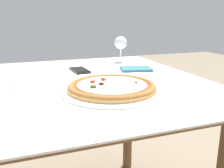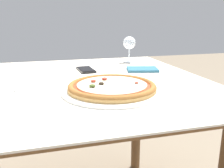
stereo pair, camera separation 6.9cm
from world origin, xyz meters
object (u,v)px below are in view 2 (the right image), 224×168
object	(u,v)px
fork	(15,85)
wine_glass_far_left	(129,44)
cell_phone	(86,70)
dining_table	(75,103)
pizza_plate	(112,88)

from	to	relation	value
fork	wine_glass_far_left	distance (m)	0.71
fork	cell_phone	world-z (taller)	cell_phone
fork	cell_phone	size ratio (longest dim) A/B	1.13
dining_table	cell_phone	size ratio (longest dim) A/B	7.42
wine_glass_far_left	pizza_plate	bearing A→B (deg)	-114.78
fork	cell_phone	bearing A→B (deg)	33.60
dining_table	fork	xyz separation A→B (m)	(-0.23, -0.01, 0.10)
pizza_plate	fork	distance (m)	0.38
fork	cell_phone	xyz separation A→B (m)	(0.31, 0.21, 0.00)
fork	wine_glass_far_left	size ratio (longest dim) A/B	1.13
wine_glass_far_left	cell_phone	world-z (taller)	wine_glass_far_left
dining_table	pizza_plate	xyz separation A→B (m)	(0.11, -0.19, 0.11)
wine_glass_far_left	dining_table	bearing A→B (deg)	-135.05
dining_table	fork	bearing A→B (deg)	-176.82
pizza_plate	fork	xyz separation A→B (m)	(-0.34, 0.18, -0.01)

